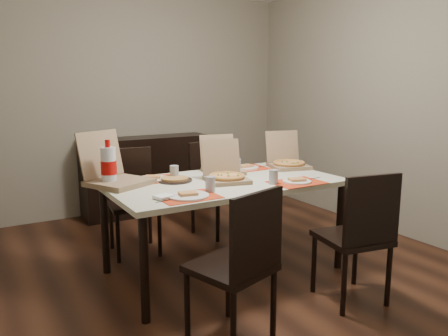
{
  "coord_description": "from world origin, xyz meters",
  "views": [
    {
      "loc": [
        -1.8,
        -3.03,
        1.48
      ],
      "look_at": [
        -0.08,
        -0.14,
        0.85
      ],
      "focal_mm": 35.0,
      "sensor_mm": 36.0,
      "label": 1
    }
  ],
  "objects": [
    {
      "name": "setting_near_right",
      "position": [
        0.31,
        -0.48,
        0.77
      ],
      "size": [
        0.5,
        0.3,
        0.11
      ],
      "color": "red",
      "rests_on": "dining_table"
    },
    {
      "name": "pizza_box_right",
      "position": [
        0.71,
        0.05,
        0.8
      ],
      "size": [
        0.4,
        0.43,
        0.32
      ],
      "color": "#7D6448",
      "rests_on": "dining_table"
    },
    {
      "name": "ground",
      "position": [
        0.0,
        0.0,
        -0.01
      ],
      "size": [
        3.8,
        4.0,
        0.02
      ],
      "primitive_type": "cube",
      "color": "#402213",
      "rests_on": "ground"
    },
    {
      "name": "dining_table",
      "position": [
        -0.08,
        -0.14,
        0.68
      ],
      "size": [
        1.8,
        1.0,
        0.75
      ],
      "color": "beige",
      "rests_on": "ground"
    },
    {
      "name": "sideboard",
      "position": [
        0.0,
        1.78,
        0.45
      ],
      "size": [
        1.5,
        0.4,
        0.9
      ],
      "primitive_type": "cube",
      "color": "black",
      "rests_on": "ground"
    },
    {
      "name": "pizza_box_extra",
      "position": [
        0.07,
        0.15,
        0.8
      ],
      "size": [
        0.37,
        0.4,
        0.31
      ],
      "color": "#7D6448",
      "rests_on": "dining_table"
    },
    {
      "name": "chair_near_right",
      "position": [
        0.42,
        -1.08,
        0.51
      ],
      "size": [
        0.49,
        0.49,
        0.93
      ],
      "color": "black",
      "rests_on": "ground"
    },
    {
      "name": "setting_near_left",
      "position": [
        -0.53,
        -0.45,
        0.77
      ],
      "size": [
        0.48,
        0.3,
        0.11
      ],
      "color": "red",
      "rests_on": "dining_table"
    },
    {
      "name": "dip_bowl",
      "position": [
        0.04,
        0.08,
        0.77
      ],
      "size": [
        0.16,
        0.16,
        0.03
      ],
      "primitive_type": "imported",
      "rotation": [
        0.0,
        0.0,
        0.31
      ],
      "color": "white",
      "rests_on": "dining_table"
    },
    {
      "name": "room_walls",
      "position": [
        0.0,
        0.43,
        1.73
      ],
      "size": [
        3.84,
        4.02,
        2.62
      ],
      "color": "gray",
      "rests_on": "ground"
    },
    {
      "name": "pizza_box_left",
      "position": [
        -0.86,
        0.16,
        0.81
      ],
      "size": [
        0.55,
        0.57,
        0.4
      ],
      "color": "#7D6448",
      "rests_on": "dining_table"
    },
    {
      "name": "chair_near_left",
      "position": [
        -0.53,
        -1.08,
        0.51
      ],
      "size": [
        0.52,
        0.52,
        0.93
      ],
      "color": "black",
      "rests_on": "ground"
    },
    {
      "name": "chair_far_left",
      "position": [
        -0.56,
        0.67,
        0.51
      ],
      "size": [
        0.47,
        0.47,
        0.93
      ],
      "color": "black",
      "rests_on": "ground"
    },
    {
      "name": "setting_far_left",
      "position": [
        -0.53,
        0.16,
        0.77
      ],
      "size": [
        0.46,
        0.3,
        0.11
      ],
      "color": "red",
      "rests_on": "dining_table"
    },
    {
      "name": "napkin_loose",
      "position": [
        0.0,
        -0.21,
        0.76
      ],
      "size": [
        0.15,
        0.14,
        0.02
      ],
      "primitive_type": "cube",
      "rotation": [
        0.0,
        0.0,
        0.28
      ],
      "color": "white",
      "rests_on": "dining_table"
    },
    {
      "name": "faina_plate",
      "position": [
        -0.42,
        0.04,
        0.76
      ],
      "size": [
        0.27,
        0.27,
        0.03
      ],
      "color": "black",
      "rests_on": "dining_table"
    },
    {
      "name": "soda_bottle",
      "position": [
        -0.91,
        0.14,
        0.9
      ],
      "size": [
        0.12,
        0.12,
        0.35
      ],
      "color": "silver",
      "rests_on": "dining_table"
    },
    {
      "name": "setting_far_right",
      "position": [
        0.31,
        0.18,
        0.77
      ],
      "size": [
        0.49,
        0.3,
        0.11
      ],
      "color": "red",
      "rests_on": "dining_table"
    },
    {
      "name": "chair_far_right",
      "position": [
        0.32,
        0.75,
        0.51
      ],
      "size": [
        0.51,
        0.51,
        0.93
      ],
      "color": "black",
      "rests_on": "ground"
    },
    {
      "name": "pizza_box_center",
      "position": [
        -0.08,
        -0.17,
        0.8
      ],
      "size": [
        0.38,
        0.41,
        0.31
      ],
      "color": "#7D6448",
      "rests_on": "dining_table"
    }
  ]
}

